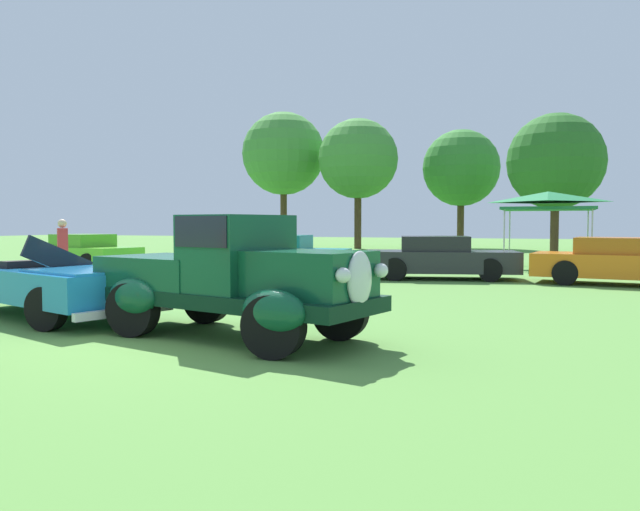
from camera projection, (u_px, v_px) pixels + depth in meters
ground_plane at (188, 339)px, 8.54m from camera, size 120.00×120.00×0.00m
feature_pickup_truck at (233, 276)px, 8.60m from camera, size 4.47×2.59×1.70m
neighbor_convertible at (54, 283)px, 10.55m from camera, size 4.69×3.00×1.40m
show_car_lime at (85, 253)px, 20.92m from camera, size 4.11×2.44×1.22m
show_car_teal at (284, 255)px, 19.31m from camera, size 4.01×2.01×1.22m
show_car_charcoal at (439, 258)px, 17.75m from camera, size 4.53×2.63×1.22m
show_car_orange at (622, 262)px, 15.99m from camera, size 4.55×2.24×1.22m
spectator_between_cars at (63, 249)px, 16.09m from camera, size 0.46×0.45×1.69m
canopy_tent_left_field at (548, 200)px, 22.07m from camera, size 3.07×3.07×2.71m
treeline_far_left at (283, 154)px, 41.38m from camera, size 5.46×5.46×8.93m
treeline_mid_left at (358, 159)px, 38.56m from camera, size 4.93×4.93×8.04m
treeline_center at (461, 168)px, 40.03m from camera, size 4.90×4.90×7.58m
treeline_mid_right at (556, 162)px, 33.22m from camera, size 5.10×5.10×7.43m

